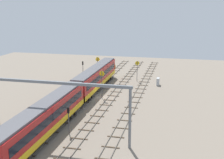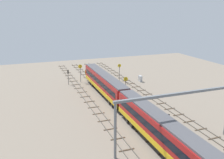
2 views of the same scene
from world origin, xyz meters
name	(u,v)px [view 1 (image 1 of 2)]	position (x,y,z in m)	size (l,w,h in m)	color
ground_plane	(100,97)	(0.00, 0.00, 0.00)	(97.26, 97.26, 0.00)	gray
track_near_foreground	(135,100)	(0.00, -7.10, 0.06)	(81.26, 2.40, 0.16)	#59544C
track_second_near	(112,98)	(0.00, -2.37, 0.06)	(81.26, 2.40, 0.16)	#59544C
track_with_train	(89,96)	(0.00, 2.37, 0.07)	(81.26, 2.40, 0.16)	#59544C
track_second_far	(67,95)	(0.00, 7.10, 0.06)	(81.26, 2.40, 0.16)	#59544C
train	(77,93)	(-6.37, 2.37, 2.66)	(50.40, 3.24, 4.80)	maroon
overhead_gantry	(59,96)	(-19.82, -0.09, 6.29)	(0.40, 19.43, 8.23)	slate
speed_sign_near_foreground	(137,68)	(14.63, -5.19, 3.24)	(0.14, 0.97, 4.90)	#4C4C51
speed_sign_mid_trackside	(98,64)	(17.09, 5.39, 3.39)	(0.14, 1.07, 5.03)	#4C4C51
speed_sign_far_trackside	(102,81)	(-0.46, -0.56, 3.60)	(0.14, 0.99, 5.47)	#4C4C51
signal_light_trackside_approach	(83,67)	(15.95, 8.97, 2.64)	(0.31, 0.32, 4.00)	#4C4C51
signal_light_trackside_departure	(69,116)	(-17.45, -0.32, 2.61)	(0.31, 0.32, 3.94)	#4C4C51
relay_cabinet	(158,82)	(12.01, -10.45, 0.84)	(1.45, 0.61, 1.68)	#B2B7BC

